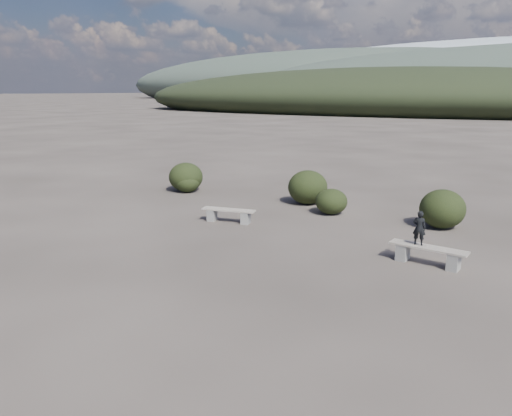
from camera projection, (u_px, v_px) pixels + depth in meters
The scene contains 9 objects.
ground at pixel (171, 284), 11.41m from camera, with size 1200.00×1200.00×0.00m, color #332C27.
bench_left at pixel (229, 214), 16.69m from camera, with size 1.85×0.76×0.45m.
bench_right at pixel (428, 254), 12.60m from camera, with size 1.96×0.58×0.48m.
seated_person at pixel (419, 228), 12.61m from camera, with size 0.32×0.21×0.89m, color black.
shrub_a at pixel (187, 182), 21.58m from camera, with size 1.06×1.06×0.87m, color black.
shrub_b at pixel (308, 187), 19.34m from camera, with size 1.53×1.53×1.31m, color black.
shrub_c at pixel (331, 201), 17.78m from camera, with size 1.14×1.14×0.91m, color black.
shrub_d at pixel (442, 209), 15.93m from camera, with size 1.43×1.43×1.25m, color black.
shrub_f at pixel (186, 177), 21.79m from camera, with size 1.48×1.48×1.25m, color black.
Camera 1 is at (7.20, -8.15, 4.32)m, focal length 35.00 mm.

